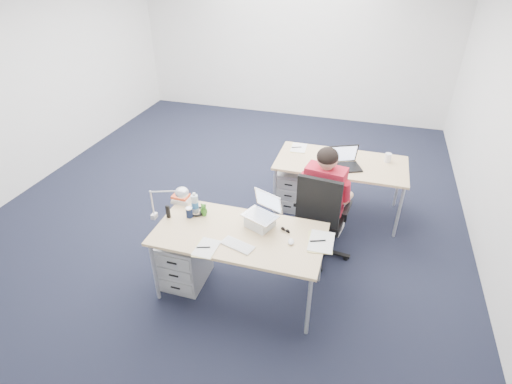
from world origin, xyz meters
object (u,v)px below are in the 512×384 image
silver_laptop (260,212)px  office_chair (319,232)px  computer_mouse (291,242)px  wireless_keyboard (238,245)px  book_stack (181,199)px  bear_figurine (204,210)px  cordless_phone (168,212)px  desk_far (341,165)px  seated_person (327,198)px  far_cup (388,158)px  water_bottle (195,203)px  dark_laptop (346,158)px  desk_near (239,237)px  drawer_pedestal_far (292,186)px  headphones (197,211)px  desk_lamp (164,202)px  sunglasses (285,230)px  can_koozie (189,212)px  drawer_pedestal_near (185,259)px

silver_laptop → office_chair: bearing=72.8°
computer_mouse → wireless_keyboard: bearing=-169.9°
silver_laptop → book_stack: 0.93m
bear_figurine → cordless_phone: (-0.32, -0.14, 0.00)m
desk_far → bear_figurine: (-1.19, -1.54, 0.11)m
seated_person → far_cup: (0.61, 0.93, 0.12)m
wireless_keyboard → water_bottle: size_ratio=1.34×
dark_laptop → desk_near: bearing=-141.8°
drawer_pedestal_far → headphones: bearing=-114.2°
far_cup → book_stack: bearing=-142.9°
office_chair → desk_lamp: desk_lamp is taller
drawer_pedestal_far → headphones: headphones is taller
water_bottle → sunglasses: size_ratio=2.17×
can_koozie → dark_laptop: (1.37, 1.46, 0.08)m
office_chair → drawer_pedestal_far: size_ratio=2.01×
sunglasses → far_cup: size_ratio=0.94×
desk_far → wireless_keyboard: (-0.72, -1.89, 0.05)m
desk_near → headphones: 0.56m
drawer_pedestal_near → can_koozie: can_koozie is taller
silver_laptop → dark_laptop: bearing=87.6°
desk_near → can_koozie: bearing=169.2°
cordless_phone → dark_laptop: size_ratio=0.37×
computer_mouse → dark_laptop: size_ratio=0.24×
desk_far → bear_figurine: bearing=-127.7°
dark_laptop → bear_figurine: bearing=-156.0°
computer_mouse → book_stack: 1.29m
cordless_phone → dark_laptop: dark_laptop is taller
can_koozie → dark_laptop: 2.00m
desk_lamp → cordless_phone: bearing=77.7°
drawer_pedestal_far → silver_laptop: (-0.00, -1.55, 0.62)m
can_koozie → far_cup: size_ratio=0.96×
seated_person → computer_mouse: seated_person is taller
computer_mouse → sunglasses: computer_mouse is taller
desk_far → office_chair: bearing=-95.5°
cordless_phone → sunglasses: cordless_phone is taller
drawer_pedestal_far → sunglasses: bearing=-80.9°
desk_far → desk_lamp: bearing=-131.2°
headphones → far_cup: (1.83, 1.69, 0.04)m
bear_figurine → sunglasses: 0.84m
drawer_pedestal_near → headphones: 0.53m
book_stack → dark_laptop: dark_laptop is taller
sunglasses → dark_laptop: dark_laptop is taller
seated_person → book_stack: seated_person is taller
silver_laptop → dark_laptop: 1.55m
dark_laptop → silver_laptop: bearing=-139.3°
book_stack → dark_laptop: size_ratio=0.49×
seated_person → bear_figurine: 1.37m
cordless_phone → dark_laptop: (1.57, 1.52, 0.07)m
computer_mouse → desk_lamp: size_ratio=0.20×
desk_far → computer_mouse: size_ratio=18.34×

